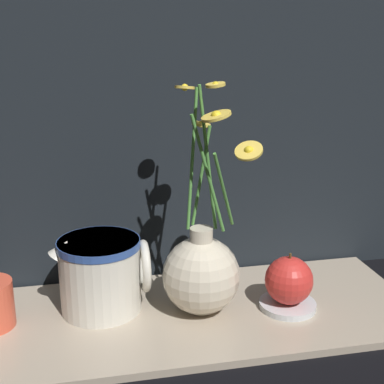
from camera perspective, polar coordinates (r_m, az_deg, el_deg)
The scene contains 6 objects.
ground_plane at distance 0.90m, azimuth -0.41°, elevation -13.31°, with size 6.00×6.00×0.00m, color black.
shelf at distance 0.90m, azimuth -0.41°, elevation -12.98°, with size 0.76×0.29×0.01m.
vase_with_flowers at distance 0.87m, azimuth 0.97°, elevation -8.36°, with size 0.15×0.14×0.37m.
ceramic_pitcher at distance 0.88m, azimuth -9.64°, elevation -8.37°, with size 0.16×0.13×0.13m.
saucer_plate at distance 0.92m, azimuth 10.15°, elevation -11.76°, with size 0.09×0.09×0.01m.
orange_fruit at distance 0.90m, azimuth 10.30°, elevation -9.26°, with size 0.08×0.08×0.09m.
Camera 1 is at (-0.15, -0.76, 0.45)m, focal length 50.00 mm.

